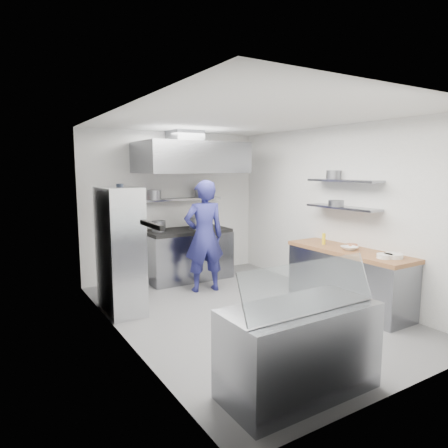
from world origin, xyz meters
TOP-DOWN VIEW (x-y plane):
  - floor at (0.00, 0.00)m, footprint 5.00×5.00m
  - ceiling at (0.00, 0.00)m, footprint 5.00×5.00m
  - wall_back at (0.00, 2.50)m, footprint 3.60×2.80m
  - wall_front at (0.00, -2.50)m, footprint 3.60×2.80m
  - wall_left at (-1.80, 0.00)m, footprint 2.80×5.00m
  - wall_right at (1.80, 0.00)m, footprint 2.80×5.00m
  - gas_range at (0.10, 2.10)m, footprint 1.60×0.80m
  - cooktop at (0.10, 2.10)m, footprint 1.57×0.78m
  - stock_pot_left at (-0.45, 2.16)m, footprint 0.26×0.26m
  - stock_pot_mid at (0.30, 2.05)m, footprint 0.34×0.34m
  - stock_pot_right at (0.41, 2.03)m, footprint 0.26×0.26m
  - over_range_shelf at (0.10, 2.34)m, footprint 1.60×0.30m
  - shelf_pot_a at (-0.52, 2.20)m, footprint 0.26×0.26m
  - shelf_pot_b at (0.52, 2.22)m, footprint 0.33×0.33m
  - extractor_hood at (0.10, 1.93)m, footprint 1.90×1.15m
  - hood_duct at (0.10, 2.15)m, footprint 0.55×0.55m
  - red_firebox at (-1.25, 2.44)m, footprint 0.22×0.10m
  - chef at (0.01, 1.27)m, footprint 0.77×0.58m
  - wire_rack at (-1.53, 1.01)m, footprint 0.50×0.90m
  - rack_bin_a at (-1.53, 0.93)m, footprint 0.15×0.19m
  - rack_bin_b at (-1.53, 1.30)m, footprint 0.15×0.19m
  - rack_jar at (-1.48, 1.08)m, footprint 0.11×0.11m
  - knife_strip at (-1.78, -0.90)m, footprint 0.04×0.55m
  - prep_counter_base at (1.48, -0.60)m, footprint 0.62×2.00m
  - prep_counter_top at (1.48, -0.60)m, footprint 0.65×2.04m
  - plate_stack_a at (1.53, -1.33)m, footprint 0.25×0.25m
  - plate_stack_b at (1.41, -1.28)m, footprint 0.21×0.21m
  - copper_pan at (1.60, -0.55)m, footprint 0.17×0.17m
  - squeeze_bottle at (1.44, -0.12)m, footprint 0.06×0.06m
  - mixing_bowl at (1.43, -0.65)m, footprint 0.26×0.26m
  - wall_shelf_lower at (1.64, -0.30)m, footprint 0.30×1.30m
  - wall_shelf_upper at (1.64, -0.30)m, footprint 0.30×1.30m
  - shelf_pot_c at (1.50, -0.29)m, footprint 0.24×0.24m
  - shelf_pot_d at (1.72, -0.01)m, footprint 0.23×0.23m
  - display_case at (-0.77, -2.00)m, footprint 1.50×0.70m
  - display_glass at (-0.77, -2.12)m, footprint 1.47×0.19m

SIDE VIEW (x-z plane):
  - floor at x=0.00m, z-range 0.00..0.00m
  - prep_counter_base at x=1.48m, z-range 0.00..0.84m
  - display_case at x=-0.77m, z-range 0.00..0.85m
  - gas_range at x=0.10m, z-range 0.00..0.90m
  - rack_bin_a at x=-1.53m, z-range 0.72..0.88m
  - prep_counter_top at x=1.48m, z-range 0.84..0.90m
  - wire_rack at x=-1.53m, z-range 0.00..1.85m
  - mixing_bowl at x=1.43m, z-range 0.90..0.96m
  - cooktop at x=0.10m, z-range 0.90..0.96m
  - plate_stack_a at x=1.53m, z-range 0.90..0.96m
  - plate_stack_b at x=1.41m, z-range 0.90..0.96m
  - copper_pan at x=1.60m, z-range 0.90..0.96m
  - chef at x=0.01m, z-range 0.00..1.92m
  - squeeze_bottle at x=1.44m, z-range 0.90..1.08m
  - stock_pot_right at x=0.41m, z-range 0.96..1.12m
  - stock_pot_left at x=-0.45m, z-range 0.96..1.16m
  - display_glass at x=-0.77m, z-range 0.86..1.28m
  - stock_pot_mid at x=0.30m, z-range 0.96..1.20m
  - rack_bin_b at x=-1.53m, z-range 1.22..1.38m
  - wall_back at x=0.00m, z-range 1.39..1.41m
  - wall_front at x=0.00m, z-range 1.39..1.41m
  - wall_left at x=-1.80m, z-range 1.39..1.41m
  - wall_right at x=1.80m, z-range 1.39..1.41m
  - red_firebox at x=-1.25m, z-range 1.29..1.55m
  - wall_shelf_lower at x=1.64m, z-range 1.48..1.52m
  - over_range_shelf at x=0.10m, z-range 1.50..1.54m
  - knife_strip at x=-1.78m, z-range 1.53..1.57m
  - shelf_pot_c at x=1.50m, z-range 1.52..1.62m
  - shelf_pot_a at x=-0.52m, z-range 1.54..1.72m
  - shelf_pot_b at x=0.52m, z-range 1.54..1.76m
  - rack_jar at x=-1.48m, z-range 1.71..1.89m
  - wall_shelf_upper at x=1.64m, z-range 1.90..1.94m
  - shelf_pot_d at x=1.72m, z-range 1.94..2.08m
  - extractor_hood at x=0.10m, z-range 2.02..2.57m
  - hood_duct at x=0.10m, z-range 2.56..2.80m
  - ceiling at x=0.00m, z-range 2.80..2.80m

